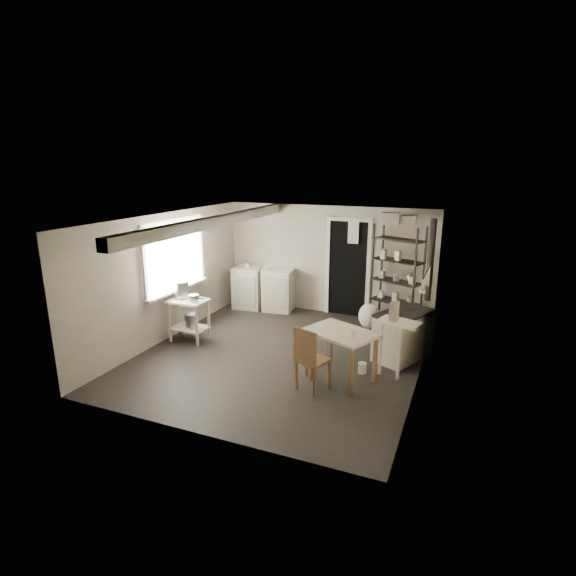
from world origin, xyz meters
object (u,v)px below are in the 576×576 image
at_px(prep_table, 189,320).
at_px(flour_sack, 369,316).
at_px(shelf_rack, 396,281).
at_px(stove, 403,333).
at_px(work_table, 340,355).
at_px(stockpot, 181,289).
at_px(base_cabinets, 264,289).
at_px(chair, 313,357).

xyz_separation_m(prep_table, flour_sack, (2.89, 1.88, -0.16)).
xyz_separation_m(shelf_rack, stove, (0.37, -1.41, -0.51)).
height_order(shelf_rack, work_table, shelf_rack).
height_order(stockpot, stove, stockpot).
bearing_deg(base_cabinets, shelf_rack, -8.59).
bearing_deg(chair, stove, 76.51).
bearing_deg(stove, shelf_rack, 129.75).
bearing_deg(stockpot, shelf_rack, 30.44).
bearing_deg(work_table, base_cabinets, 133.56).
bearing_deg(shelf_rack, stove, -52.75).
bearing_deg(work_table, chair, -122.03).
bearing_deg(base_cabinets, stockpot, -112.28).
height_order(prep_table, work_table, prep_table).
distance_m(prep_table, work_table, 2.99).
relative_size(base_cabinets, shelf_rack, 0.69).
height_order(stockpot, flour_sack, stockpot).
xyz_separation_m(prep_table, stove, (3.71, 0.71, 0.04)).
relative_size(prep_table, flour_sack, 1.54).
height_order(base_cabinets, flour_sack, base_cabinets).
bearing_deg(stockpot, stove, 9.56).
distance_m(shelf_rack, work_table, 2.64).
height_order(stockpot, shelf_rack, shelf_rack).
height_order(stockpot, work_table, stockpot).
relative_size(prep_table, stockpot, 2.61).
bearing_deg(shelf_rack, base_cabinets, -159.74).
bearing_deg(work_table, stove, 56.76).
relative_size(prep_table, stove, 0.76).
bearing_deg(shelf_rack, flour_sack, -130.58).
height_order(stove, work_table, stove).
xyz_separation_m(prep_table, shelf_rack, (3.33, 2.11, 0.55)).
bearing_deg(shelf_rack, work_table, -75.97).
bearing_deg(chair, base_cabinets, 145.55).
relative_size(chair, flour_sack, 1.89).
relative_size(work_table, flour_sack, 2.00).
relative_size(shelf_rack, chair, 2.14).
xyz_separation_m(stockpot, stove, (3.88, 0.65, -0.50)).
relative_size(stockpot, stove, 0.29).
relative_size(stockpot, chair, 0.31).
bearing_deg(stockpot, base_cabinets, 74.22).
relative_size(stove, flour_sack, 2.03).
distance_m(prep_table, flour_sack, 3.45).
bearing_deg(stove, work_table, -98.38).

